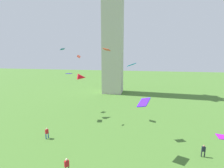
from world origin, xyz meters
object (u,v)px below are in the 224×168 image
at_px(kite_flying_1, 132,65).
at_px(kite_flying_2, 106,49).
at_px(monument_obelisk, 113,16).
at_px(kite_flying_0, 144,102).
at_px(kite_flying_8, 79,57).
at_px(person_2, 67,165).
at_px(kite_flying_3, 223,137).
at_px(person_0, 203,150).
at_px(kite_flying_4, 82,77).
at_px(kite_flying_7, 69,74).
at_px(kite_flying_5, 62,49).
at_px(person_3, 47,133).

distance_m(kite_flying_1, kite_flying_2, 8.84).
xyz_separation_m(monument_obelisk, kite_flying_0, (9.65, -33.57, -17.24)).
bearing_deg(kite_flying_0, kite_flying_8, -107.84).
distance_m(kite_flying_0, kite_flying_1, 6.79).
relative_size(person_2, kite_flying_3, 1.41).
height_order(monument_obelisk, kite_flying_8, monument_obelisk).
distance_m(person_0, kite_flying_4, 23.63).
height_order(person_2, kite_flying_7, kite_flying_7).
height_order(kite_flying_4, kite_flying_8, kite_flying_8).
bearing_deg(kite_flying_4, person_2, 164.08).
relative_size(person_0, kite_flying_5, 1.30).
xyz_separation_m(kite_flying_1, kite_flying_7, (-12.11, 4.82, -2.12)).
bearing_deg(kite_flying_2, kite_flying_0, -37.95).
relative_size(kite_flying_3, kite_flying_7, 0.92).
height_order(person_3, kite_flying_2, kite_flying_2).
distance_m(kite_flying_3, kite_flying_5, 32.15).
height_order(monument_obelisk, kite_flying_1, monument_obelisk).
distance_m(kite_flying_0, kite_flying_4, 17.07).
bearing_deg(monument_obelisk, kite_flying_1, -74.73).
bearing_deg(kite_flying_2, person_0, -15.75).
relative_size(monument_obelisk, kite_flying_5, 39.29).
xyz_separation_m(person_3, kite_flying_4, (1.94, 10.29, 7.05)).
height_order(person_0, kite_flying_0, kite_flying_0).
bearing_deg(person_0, kite_flying_8, 158.53).
relative_size(person_0, kite_flying_8, 1.68).
distance_m(person_0, kite_flying_7, 24.60).
bearing_deg(kite_flying_0, kite_flying_4, -114.16).
bearing_deg(person_3, kite_flying_0, -67.02).
bearing_deg(kite_flying_1, person_0, 131.77).
relative_size(person_0, person_2, 0.89).
bearing_deg(kite_flying_8, person_3, -26.26).
bearing_deg(kite_flying_4, kite_flying_3, -155.56).
relative_size(person_3, kite_flying_1, 1.25).
distance_m(person_3, kite_flying_1, 16.26).
height_order(kite_flying_0, kite_flying_5, kite_flying_5).
distance_m(person_0, kite_flying_5, 31.40).
relative_size(kite_flying_4, kite_flying_5, 1.77).
distance_m(person_3, kite_flying_2, 17.58).
bearing_deg(kite_flying_5, kite_flying_2, 96.74).
height_order(person_3, kite_flying_7, kite_flying_7).
bearing_deg(kite_flying_7, person_0, -117.42).
height_order(monument_obelisk, kite_flying_4, monument_obelisk).
distance_m(kite_flying_0, kite_flying_3, 8.66).
bearing_deg(kite_flying_2, person_3, -103.68).
relative_size(monument_obelisk, person_3, 28.45).
relative_size(kite_flying_2, kite_flying_3, 1.25).
height_order(kite_flying_4, kite_flying_5, kite_flying_5).
relative_size(monument_obelisk, person_0, 30.13).
height_order(person_0, kite_flying_5, kite_flying_5).
bearing_deg(kite_flying_8, kite_flying_3, 52.83).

